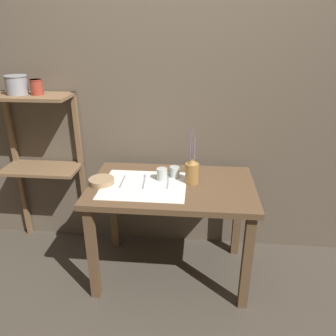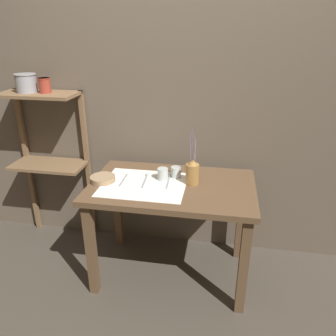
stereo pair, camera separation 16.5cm
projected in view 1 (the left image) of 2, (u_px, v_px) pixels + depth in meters
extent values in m
plane|color=#473F35|center=(171.00, 271.00, 2.55)|extent=(12.00, 12.00, 0.00)
cube|color=brown|center=(177.00, 105.00, 2.50)|extent=(7.00, 0.06, 2.40)
cube|color=brown|center=(172.00, 187.00, 2.26)|extent=(1.13, 0.70, 0.04)
cube|color=brown|center=(92.00, 254.00, 2.18)|extent=(0.06, 0.06, 0.71)
cube|color=brown|center=(247.00, 263.00, 2.10)|extent=(0.06, 0.06, 0.71)
cube|color=brown|center=(114.00, 209.00, 2.72)|extent=(0.06, 0.06, 0.71)
cube|color=brown|center=(237.00, 215.00, 2.63)|extent=(0.06, 0.06, 0.71)
cube|color=brown|center=(29.00, 96.00, 2.37)|extent=(0.59, 0.30, 0.02)
cube|color=brown|center=(41.00, 169.00, 2.60)|extent=(0.59, 0.30, 0.02)
cube|color=brown|center=(18.00, 169.00, 2.77)|extent=(0.04, 0.04, 1.30)
cube|color=brown|center=(82.00, 171.00, 2.72)|extent=(0.04, 0.04, 1.30)
cube|color=white|center=(144.00, 185.00, 2.23)|extent=(0.57, 0.47, 0.00)
cylinder|color=olive|center=(192.00, 173.00, 2.24)|extent=(0.09, 0.09, 0.14)
cone|color=olive|center=(192.00, 161.00, 2.21)|extent=(0.07, 0.07, 0.04)
cylinder|color=slate|center=(191.00, 143.00, 2.17)|extent=(0.01, 0.03, 0.22)
cylinder|color=slate|center=(194.00, 146.00, 2.18)|extent=(0.02, 0.02, 0.17)
cylinder|color=slate|center=(195.00, 149.00, 2.17)|extent=(0.00, 0.04, 0.14)
cylinder|color=slate|center=(192.00, 144.00, 2.17)|extent=(0.03, 0.01, 0.20)
cylinder|color=slate|center=(190.00, 147.00, 2.16)|extent=(0.01, 0.01, 0.18)
cylinder|color=#9E7F5B|center=(101.00, 181.00, 2.25)|extent=(0.17, 0.17, 0.04)
cylinder|color=#B7C1BC|center=(162.00, 174.00, 2.30)|extent=(0.08, 0.08, 0.08)
cylinder|color=#B7C1BC|center=(175.00, 172.00, 2.34)|extent=(0.07, 0.07, 0.08)
cube|color=#939399|center=(122.00, 181.00, 2.28)|extent=(0.02, 0.20, 0.00)
cube|color=#939399|center=(144.00, 182.00, 2.27)|extent=(0.03, 0.20, 0.00)
sphere|color=#939399|center=(145.00, 176.00, 2.36)|extent=(0.02, 0.02, 0.02)
cube|color=#939399|center=(168.00, 182.00, 2.26)|extent=(0.02, 0.20, 0.00)
sphere|color=#939399|center=(169.00, 176.00, 2.36)|extent=(0.02, 0.02, 0.02)
cylinder|color=#939399|center=(17.00, 85.00, 2.35)|extent=(0.15, 0.15, 0.14)
cylinder|color=#939399|center=(15.00, 76.00, 2.32)|extent=(0.16, 0.16, 0.01)
cylinder|color=#9E3828|center=(37.00, 87.00, 2.34)|extent=(0.09, 0.09, 0.11)
cylinder|color=#9E3828|center=(35.00, 80.00, 2.32)|extent=(0.09, 0.09, 0.01)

